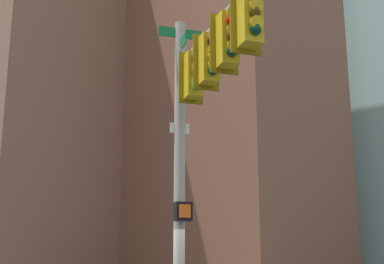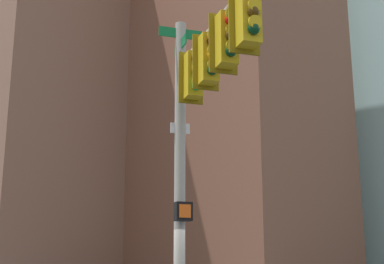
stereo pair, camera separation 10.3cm
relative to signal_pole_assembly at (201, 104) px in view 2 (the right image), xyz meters
The scene contains 3 objects.
signal_pole_assembly is the anchor object (origin of this frame).
building_brick_nearside 44.72m from the signal_pole_assembly, 125.07° to the right, with size 24.80×17.18×35.21m, color #845B47.
building_brick_midblock 42.12m from the signal_pole_assembly, 144.56° to the right, with size 17.14×19.48×38.89m, color brown.
Camera 2 is at (9.27, 8.35, 1.68)m, focal length 52.01 mm.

